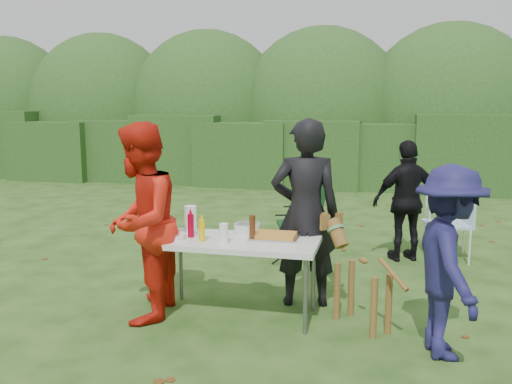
% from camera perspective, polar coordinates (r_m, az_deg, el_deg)
% --- Properties ---
extents(ground, '(80.00, 80.00, 0.00)m').
position_cam_1_polar(ground, '(5.55, -4.77, -11.76)').
color(ground, '#1E4211').
extents(hedge_row, '(22.00, 1.40, 1.70)m').
position_cam_1_polar(hedge_row, '(13.07, 6.08, 4.29)').
color(hedge_row, '#23471C').
rests_on(hedge_row, ground).
extents(shrub_backdrop, '(20.00, 2.60, 3.20)m').
position_cam_1_polar(shrub_backdrop, '(14.61, 6.93, 7.75)').
color(shrub_backdrop, '#3D6628').
rests_on(shrub_backdrop, ground).
extents(folding_table, '(1.50, 0.70, 0.74)m').
position_cam_1_polar(folding_table, '(5.07, -1.94, -5.62)').
color(folding_table, silver).
rests_on(folding_table, ground).
extents(person_cook, '(0.76, 0.58, 1.86)m').
position_cam_1_polar(person_cook, '(5.33, 5.20, -2.24)').
color(person_cook, black).
rests_on(person_cook, ground).
extents(person_red_jacket, '(0.81, 0.98, 1.83)m').
position_cam_1_polar(person_red_jacket, '(5.08, -12.07, -3.14)').
color(person_red_jacket, red).
rests_on(person_red_jacket, ground).
extents(person_black_puffy, '(0.98, 0.69, 1.54)m').
position_cam_1_polar(person_black_puffy, '(7.12, 15.66, -0.91)').
color(person_black_puffy, black).
rests_on(person_black_puffy, ground).
extents(child, '(0.76, 1.09, 1.53)m').
position_cam_1_polar(child, '(4.53, 19.63, -6.96)').
color(child, '#1B194B').
rests_on(child, ground).
extents(dog, '(0.97, 0.98, 0.93)m').
position_cam_1_polar(dog, '(4.99, 11.16, -8.70)').
color(dog, brown).
rests_on(dog, ground).
extents(camping_chair, '(0.79, 0.79, 1.01)m').
position_cam_1_polar(camping_chair, '(7.00, 4.62, -2.97)').
color(camping_chair, '#113316').
rests_on(camping_chair, ground).
extents(lawn_chair, '(0.68, 0.68, 0.99)m').
position_cam_1_polar(lawn_chair, '(7.41, 19.50, -2.87)').
color(lawn_chair, '#4892C0').
rests_on(lawn_chair, ground).
extents(food_tray, '(0.45, 0.30, 0.02)m').
position_cam_1_polar(food_tray, '(5.09, 1.93, -4.84)').
color(food_tray, '#B7B7BA').
rests_on(food_tray, folding_table).
extents(focaccia_bread, '(0.40, 0.26, 0.04)m').
position_cam_1_polar(focaccia_bread, '(5.08, 1.93, -4.53)').
color(focaccia_bread, orange).
rests_on(focaccia_bread, food_tray).
extents(mustard_bottle, '(0.06, 0.06, 0.20)m').
position_cam_1_polar(mustard_bottle, '(5.01, -5.72, -4.04)').
color(mustard_bottle, yellow).
rests_on(mustard_bottle, folding_table).
extents(ketchup_bottle, '(0.06, 0.06, 0.22)m').
position_cam_1_polar(ketchup_bottle, '(5.16, -6.88, -3.55)').
color(ketchup_bottle, '#99001C').
rests_on(ketchup_bottle, folding_table).
extents(beer_bottle, '(0.06, 0.06, 0.24)m').
position_cam_1_polar(beer_bottle, '(4.99, -0.39, -3.82)').
color(beer_bottle, '#47230F').
rests_on(beer_bottle, folding_table).
extents(paper_towel_roll, '(0.12, 0.12, 0.26)m').
position_cam_1_polar(paper_towel_roll, '(5.36, -6.89, -2.84)').
color(paper_towel_roll, white).
rests_on(paper_towel_roll, folding_table).
extents(cup_stack, '(0.08, 0.08, 0.18)m').
position_cam_1_polar(cup_stack, '(4.93, -3.41, -4.36)').
color(cup_stack, white).
rests_on(cup_stack, folding_table).
extents(pasta_bowl, '(0.26, 0.26, 0.10)m').
position_cam_1_polar(pasta_bowl, '(5.28, -0.94, -3.87)').
color(pasta_bowl, silver).
rests_on(pasta_bowl, folding_table).
extents(plate_stack, '(0.24, 0.24, 0.05)m').
position_cam_1_polar(plate_stack, '(5.14, -8.74, -4.62)').
color(plate_stack, white).
rests_on(plate_stack, folding_table).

